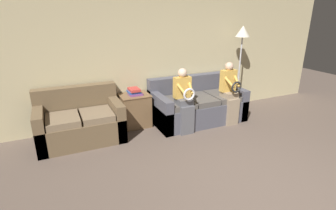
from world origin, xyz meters
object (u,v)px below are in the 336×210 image
(couch_main, at_px, (197,105))
(book_stack, at_px, (134,92))
(child_left_seated, at_px, (184,99))
(floor_lamp, at_px, (242,40))
(child_right_seated, at_px, (230,91))
(couch_side, at_px, (80,122))
(side_shelf, at_px, (135,110))

(couch_main, height_order, book_stack, couch_main)
(couch_main, bearing_deg, child_left_seated, -141.39)
(child_left_seated, relative_size, floor_lamp, 0.64)
(book_stack, distance_m, floor_lamp, 2.57)
(couch_main, bearing_deg, child_right_seated, -38.46)
(couch_main, distance_m, couch_side, 2.32)
(child_right_seated, distance_m, side_shelf, 1.91)
(couch_side, bearing_deg, book_stack, 9.62)
(floor_lamp, bearing_deg, couch_main, -172.30)
(child_left_seated, distance_m, child_right_seated, 1.02)
(couch_side, height_order, child_right_seated, child_right_seated)
(couch_main, xyz_separation_m, couch_side, (-2.32, 0.04, 0.01))
(side_shelf, bearing_deg, couch_main, -9.77)
(child_left_seated, relative_size, child_right_seated, 0.97)
(couch_side, relative_size, side_shelf, 2.20)
(child_left_seated, bearing_deg, floor_lamp, 18.70)
(book_stack, bearing_deg, floor_lamp, -1.45)
(child_right_seated, xyz_separation_m, floor_lamp, (0.64, 0.56, 0.92))
(couch_side, distance_m, child_left_seated, 1.89)
(child_right_seated, distance_m, book_stack, 1.88)
(child_right_seated, bearing_deg, child_left_seated, -179.87)
(couch_main, distance_m, side_shelf, 1.28)
(child_right_seated, bearing_deg, floor_lamp, 41.06)
(couch_main, bearing_deg, side_shelf, 170.23)
(book_stack, bearing_deg, child_right_seated, -19.36)
(child_left_seated, height_order, floor_lamp, floor_lamp)
(side_shelf, height_order, floor_lamp, floor_lamp)
(side_shelf, distance_m, book_stack, 0.38)
(side_shelf, xyz_separation_m, book_stack, (0.00, -0.00, 0.38))
(side_shelf, bearing_deg, couch_side, -170.37)
(couch_side, xyz_separation_m, floor_lamp, (3.47, 0.12, 1.26))
(floor_lamp, bearing_deg, side_shelf, 178.54)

